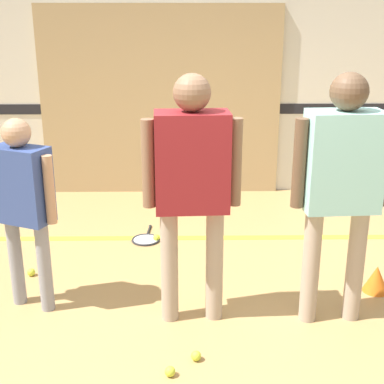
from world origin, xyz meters
The scene contains 13 objects.
ground_plane centered at (0.00, 0.00, 0.00)m, with size 16.00×16.00×0.00m, color tan.
wall_back centered at (0.00, 3.06, 1.60)m, with size 16.00×0.07×3.20m.
wall_panel centered at (-0.47, 3.00, 1.11)m, with size 2.84×0.05×2.22m.
floor_stripe centered at (0.00, 1.52, 0.00)m, with size 14.40×0.10×0.01m.
person_instructor centered at (-0.14, 0.07, 1.08)m, with size 0.67×0.29×1.75m.
person_student_left centered at (-1.34, 0.25, 0.89)m, with size 0.51×0.36×1.44m.
person_student_right centered at (0.86, 0.04, 1.09)m, with size 0.67×0.30×1.76m.
racket_spare_on_floor centered at (-0.57, 1.48, 0.01)m, with size 0.30×0.51×0.03m.
tennis_ball_near_instructor centered at (-0.12, -0.45, 0.03)m, with size 0.07×0.07×0.07m, color #CCE038.
tennis_ball_by_spare_racket centered at (-0.47, 1.45, 0.03)m, with size 0.07×0.07×0.07m, color #CCE038.
tennis_ball_stray_left centered at (-0.28, -0.60, 0.03)m, with size 0.07×0.07×0.07m, color #CCE038.
tennis_ball_stray_right centered at (-1.49, 0.73, 0.03)m, with size 0.07×0.07×0.07m, color #CCE038.
training_cone centered at (1.33, 0.43, 0.11)m, with size 0.20×0.20×0.22m.
Camera 1 is at (-0.18, -3.35, 2.11)m, focal length 50.00 mm.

